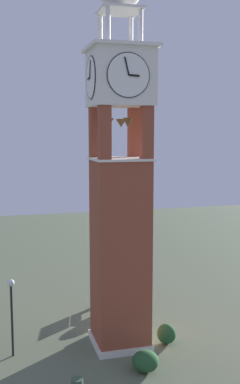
% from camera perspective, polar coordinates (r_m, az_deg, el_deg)
% --- Properties ---
extents(ground, '(80.00, 80.00, 0.00)m').
position_cam_1_polar(ground, '(25.58, -0.00, -18.48)').
color(ground, '#5B664C').
extents(clock_tower, '(3.27, 3.27, 18.68)m').
position_cam_1_polar(clock_tower, '(23.22, -0.00, -0.67)').
color(clock_tower, brown).
rests_on(clock_tower, ground).
extents(park_bench, '(0.75, 1.66, 0.95)m').
position_cam_1_polar(park_bench, '(29.83, -2.43, -13.56)').
color(park_bench, brown).
rests_on(park_bench, ground).
extents(lamp_post, '(0.36, 0.36, 3.99)m').
position_cam_1_polar(lamp_post, '(23.89, -13.45, -13.42)').
color(lamp_post, black).
rests_on(lamp_post, ground).
extents(shrub_near_entry, '(1.27, 1.27, 0.98)m').
position_cam_1_polar(shrub_near_entry, '(22.91, 3.20, -20.40)').
color(shrub_near_entry, '#234C28').
rests_on(shrub_near_entry, ground).
extents(shrub_left_of_tower, '(1.08, 1.08, 0.84)m').
position_cam_1_polar(shrub_left_of_tower, '(28.86, -0.95, -14.43)').
color(shrub_left_of_tower, '#234C28').
rests_on(shrub_left_of_tower, ground).
extents(shrub_behind_bench, '(1.02, 1.02, 1.06)m').
position_cam_1_polar(shrub_behind_bench, '(25.53, 5.85, -17.25)').
color(shrub_behind_bench, '#234C28').
rests_on(shrub_behind_bench, ground).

